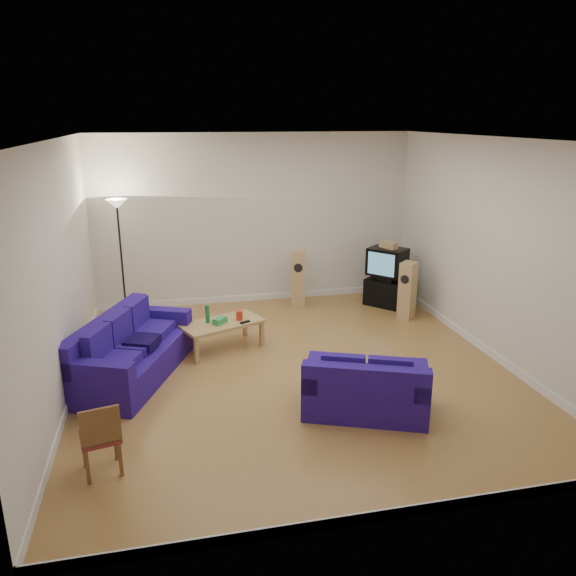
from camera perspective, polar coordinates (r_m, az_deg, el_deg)
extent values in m
cube|color=brown|center=(8.13, 0.62, -8.25)|extent=(6.00, 6.50, 0.01)
cube|color=white|center=(7.35, 0.70, 14.92)|extent=(6.00, 6.50, 0.01)
cube|color=silver|center=(10.70, -3.34, 6.95)|extent=(6.00, 0.01, 3.20)
cube|color=silver|center=(4.64, 9.91, -7.02)|extent=(6.00, 0.01, 3.20)
cube|color=silver|center=(7.51, -22.24, 1.31)|extent=(0.01, 6.50, 3.20)
cube|color=silver|center=(8.75, 20.20, 3.63)|extent=(0.01, 6.50, 3.20)
cube|color=white|center=(11.07, -3.20, -0.94)|extent=(6.00, 0.02, 0.12)
cube|color=white|center=(5.46, 8.99, -21.92)|extent=(6.00, 0.02, 0.12)
cube|color=white|center=(8.03, -20.93, -9.31)|extent=(0.02, 6.50, 0.12)
cube|color=white|center=(9.20, 19.17, -5.73)|extent=(0.02, 6.50, 0.12)
cube|color=#1C0963|center=(8.12, -15.42, -7.30)|extent=(1.73, 2.40, 0.42)
cube|color=#1C0963|center=(8.12, -18.00, -4.28)|extent=(1.06, 2.12, 0.43)
cube|color=#1C0963|center=(8.83, -12.88, -2.78)|extent=(0.96, 0.57, 0.24)
cube|color=#1C0963|center=(7.19, -18.99, -8.01)|extent=(0.96, 0.57, 0.24)
cube|color=#0F0636|center=(7.94, -14.61, -5.37)|extent=(0.52, 0.52, 0.12)
cube|color=#1C0963|center=(7.05, 7.86, -10.94)|extent=(1.68, 1.32, 0.37)
cube|color=#1C0963|center=(6.60, 7.90, -9.39)|extent=(1.44, 0.73, 0.37)
cube|color=#1C0963|center=(6.96, 2.60, -8.54)|extent=(0.49, 0.84, 0.21)
cube|color=#1C0963|center=(6.94, 13.33, -9.07)|extent=(0.49, 0.84, 0.21)
cube|color=#0F0636|center=(7.05, 7.98, -8.51)|extent=(0.45, 0.45, 0.10)
cube|color=tan|center=(8.69, -6.76, -3.61)|extent=(1.37, 1.04, 0.05)
cube|color=tan|center=(8.33, -9.29, -6.33)|extent=(0.08, 0.08, 0.40)
cube|color=tan|center=(8.76, -10.78, -5.20)|extent=(0.08, 0.08, 0.40)
cube|color=tan|center=(8.83, -2.67, -4.72)|extent=(0.08, 0.08, 0.40)
cube|color=tan|center=(9.24, -4.40, -3.74)|extent=(0.08, 0.08, 0.40)
cylinder|color=#197233|center=(8.64, -8.19, -2.64)|extent=(0.09, 0.09, 0.28)
cube|color=green|center=(8.62, -6.93, -3.31)|extent=(0.24, 0.25, 0.09)
cylinder|color=red|center=(8.72, -4.96, -2.80)|extent=(0.13, 0.13, 0.15)
cube|color=black|center=(8.62, -4.39, -3.47)|extent=(0.17, 0.12, 0.02)
cube|color=black|center=(10.84, 10.12, -0.50)|extent=(0.89, 0.93, 0.51)
cube|color=black|center=(10.76, 10.00, 1.07)|extent=(0.54, 0.57, 0.10)
cube|color=black|center=(10.68, 10.06, 2.66)|extent=(0.80, 0.82, 0.51)
cube|color=#3C6E84|center=(10.46, 9.43, 2.39)|extent=(0.36, 0.41, 0.41)
cube|color=tan|center=(10.61, 10.17, 4.33)|extent=(0.28, 0.39, 0.13)
cube|color=tan|center=(10.55, 1.06, 0.94)|extent=(0.33, 0.37, 1.09)
cylinder|color=black|center=(10.32, 1.05, 2.06)|extent=(0.16, 0.06, 0.16)
cube|color=tan|center=(10.16, 12.04, -0.25)|extent=(0.38, 0.38, 1.03)
cylinder|color=black|center=(9.96, 11.77, 0.86)|extent=(0.12, 0.13, 0.15)
cylinder|color=black|center=(10.47, -16.05, -2.92)|extent=(0.27, 0.27, 0.03)
cylinder|color=black|center=(10.18, -16.52, 2.45)|extent=(0.03, 0.03, 2.00)
cone|color=white|center=(9.98, -17.02, 8.18)|extent=(0.37, 0.37, 0.16)
cube|color=brown|center=(6.08, -19.69, -16.74)|extent=(0.04, 0.04, 0.38)
cube|color=brown|center=(6.35, -20.01, -15.24)|extent=(0.04, 0.04, 0.38)
cube|color=brown|center=(6.10, -16.66, -16.30)|extent=(0.04, 0.04, 0.38)
cube|color=brown|center=(6.37, -17.12, -14.83)|extent=(0.04, 0.04, 0.38)
cube|color=maroon|center=(6.11, -18.56, -14.11)|extent=(0.46, 0.46, 0.05)
cube|color=brown|center=(5.86, -18.53, -13.19)|extent=(0.38, 0.12, 0.38)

